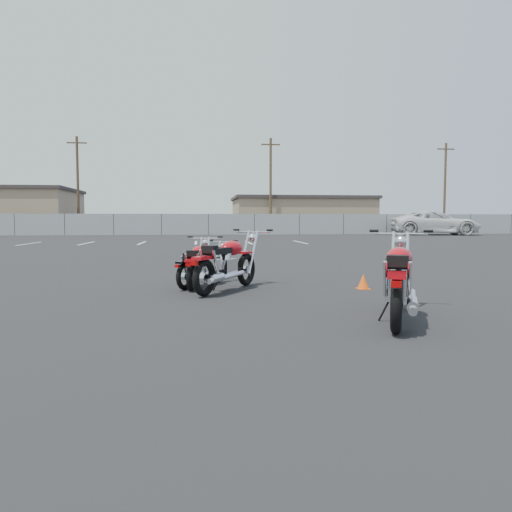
{
  "coord_description": "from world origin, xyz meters",
  "views": [
    {
      "loc": [
        -0.83,
        -8.36,
        1.31
      ],
      "look_at": [
        0.2,
        0.6,
        0.65
      ],
      "focal_mm": 35.0,
      "sensor_mm": 36.0,
      "label": 1
    }
  ],
  "objects": [
    {
      "name": "training_cone_near",
      "position": [
        2.25,
        0.71,
        0.14
      ],
      "size": [
        0.24,
        0.24,
        0.28
      ],
      "color": "#FF570D",
      "rests_on": "ground"
    },
    {
      "name": "chainlink_fence",
      "position": [
        -0.0,
        35.0,
        0.9
      ],
      "size": [
        80.06,
        0.06,
        1.8
      ],
      "color": "gray",
      "rests_on": "ground"
    },
    {
      "name": "ground",
      "position": [
        0.0,
        0.0,
        0.0
      ],
      "size": [
        120.0,
        120.0,
        0.0
      ],
      "primitive_type": "plane",
      "color": "black",
      "rests_on": "ground"
    },
    {
      "name": "utility_pole_b",
      "position": [
        -12.0,
        40.0,
        4.69
      ],
      "size": [
        1.8,
        0.24,
        9.0
      ],
      "color": "#43311F",
      "rests_on": "ground"
    },
    {
      "name": "motorcycle_second_black",
      "position": [
        -0.77,
        1.46,
        0.4
      ],
      "size": [
        1.25,
        1.69,
        0.88
      ],
      "color": "black",
      "rests_on": "ground"
    },
    {
      "name": "motorcycle_third_red",
      "position": [
        -0.32,
        0.75,
        0.51
      ],
      "size": [
        1.61,
        2.14,
        1.12
      ],
      "color": "black",
      "rests_on": "ground"
    },
    {
      "name": "tan_building_east",
      "position": [
        10.0,
        44.0,
        1.86
      ],
      "size": [
        14.4,
        9.4,
        3.7
      ],
      "color": "#8F785C",
      "rests_on": "ground"
    },
    {
      "name": "parking_line_stripes",
      "position": [
        -2.5,
        20.0,
        0.0
      ],
      "size": [
        15.12,
        4.0,
        0.01
      ],
      "color": "silver",
      "rests_on": "ground"
    },
    {
      "name": "motorcycle_rear_red",
      "position": [
        1.74,
        -2.21,
        0.53
      ],
      "size": [
        1.4,
        2.31,
        1.16
      ],
      "color": "black",
      "rests_on": "ground"
    },
    {
      "name": "utility_pole_d",
      "position": [
        24.0,
        40.0,
        4.69
      ],
      "size": [
        1.8,
        0.24,
        9.0
      ],
      "color": "#43311F",
      "rests_on": "ground"
    },
    {
      "name": "white_van",
      "position": [
        19.22,
        32.18,
        1.6
      ],
      "size": [
        4.66,
        8.83,
        3.19
      ],
      "primitive_type": "imported",
      "rotation": [
        0.0,
        0.0,
        1.41
      ],
      "color": "silver",
      "rests_on": "ground"
    },
    {
      "name": "utility_pole_c",
      "position": [
        6.0,
        39.0,
        4.69
      ],
      "size": [
        1.8,
        0.24,
        9.0
      ],
      "color": "#43311F",
      "rests_on": "ground"
    },
    {
      "name": "motorcycle_front_red",
      "position": [
        -0.85,
        1.44,
        0.44
      ],
      "size": [
        0.78,
        1.95,
        0.96
      ],
      "color": "black",
      "rests_on": "ground"
    }
  ]
}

